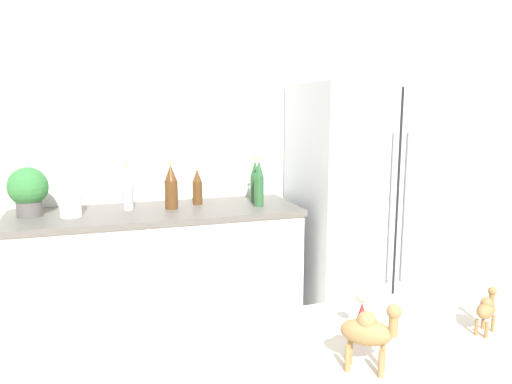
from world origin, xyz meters
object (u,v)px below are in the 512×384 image
(back_bottle_3, at_px, (171,187))
(potted_plant, at_px, (28,190))
(paper_towel_roll, at_px, (70,198))
(back_bottle_0, at_px, (255,182))
(camel_figurine, at_px, (369,331))
(back_bottle_4, at_px, (259,184))
(refrigerator, at_px, (366,209))
(back_bottle_1, at_px, (197,187))
(wise_man_figurine_crimson, at_px, (362,316))
(back_bottle_2, at_px, (128,189))
(camel_figurine_second, at_px, (487,308))

(back_bottle_3, bearing_deg, potted_plant, 177.30)
(paper_towel_roll, relative_size, back_bottle_0, 0.75)
(camel_figurine, bearing_deg, back_bottle_4, 78.86)
(paper_towel_roll, bearing_deg, refrigerator, -1.55)
(potted_plant, xyz_separation_m, back_bottle_1, (1.01, 0.05, -0.04))
(back_bottle_3, bearing_deg, paper_towel_roll, -175.50)
(potted_plant, bearing_deg, back_bottle_4, -5.48)
(potted_plant, height_order, back_bottle_1, potted_plant)
(paper_towel_roll, relative_size, wise_man_figurine_crimson, 1.72)
(back_bottle_0, bearing_deg, back_bottle_2, 179.82)
(back_bottle_4, bearing_deg, potted_plant, 174.52)
(back_bottle_4, bearing_deg, back_bottle_1, 153.58)
(back_bottle_2, bearing_deg, back_bottle_3, -9.31)
(back_bottle_0, distance_m, camel_figurine_second, 2.13)
(back_bottle_1, xyz_separation_m, camel_figurine_second, (0.36, -2.18, -0.00))
(back_bottle_2, bearing_deg, back_bottle_1, 5.88)
(back_bottle_2, bearing_deg, back_bottle_4, -9.52)
(back_bottle_2, relative_size, back_bottle_3, 0.98)
(back_bottle_1, bearing_deg, back_bottle_0, -7.24)
(back_bottle_1, distance_m, back_bottle_3, 0.21)
(paper_towel_roll, height_order, camel_figurine_second, paper_towel_roll)
(back_bottle_0, xyz_separation_m, camel_figurine_second, (-0.02, -2.13, -0.03))
(back_bottle_3, relative_size, camel_figurine_second, 2.39)
(refrigerator, distance_m, back_bottle_3, 1.36)
(back_bottle_2, relative_size, back_bottle_4, 0.91)
(back_bottle_2, xyz_separation_m, wise_man_figurine_crimson, (0.48, -2.04, -0.04))
(back_bottle_1, height_order, back_bottle_2, back_bottle_2)
(back_bottle_2, relative_size, wise_man_figurine_crimson, 2.21)
(back_bottle_2, relative_size, camel_figurine, 1.65)
(potted_plant, xyz_separation_m, back_bottle_0, (1.40, 0.00, -0.02))
(back_bottle_1, height_order, back_bottle_4, back_bottle_4)
(paper_towel_roll, relative_size, camel_figurine_second, 1.83)
(back_bottle_4, height_order, camel_figurine_second, back_bottle_4)
(potted_plant, height_order, back_bottle_3, potted_plant)
(paper_towel_roll, distance_m, camel_figurine, 2.24)
(refrigerator, relative_size, camel_figurine, 10.01)
(potted_plant, height_order, camel_figurine_second, potted_plant)
(back_bottle_0, height_order, back_bottle_3, back_bottle_0)
(refrigerator, distance_m, camel_figurine, 2.40)
(potted_plant, distance_m, wise_man_figurine_crimson, 2.30)
(camel_figurine_second, bearing_deg, back_bottle_1, 99.48)
(back_bottle_1, bearing_deg, back_bottle_3, -154.21)
(back_bottle_4, relative_size, camel_figurine_second, 2.57)
(wise_man_figurine_crimson, bearing_deg, refrigerator, 59.59)
(potted_plant, relative_size, camel_figurine, 1.70)
(back_bottle_4, bearing_deg, back_bottle_0, 83.25)
(back_bottle_4, bearing_deg, back_bottle_3, 170.39)
(paper_towel_roll, xyz_separation_m, camel_figurine, (0.74, -2.12, 0.03))
(back_bottle_2, bearing_deg, paper_towel_roll, -164.96)
(camel_figurine_second, bearing_deg, back_bottle_2, 110.81)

